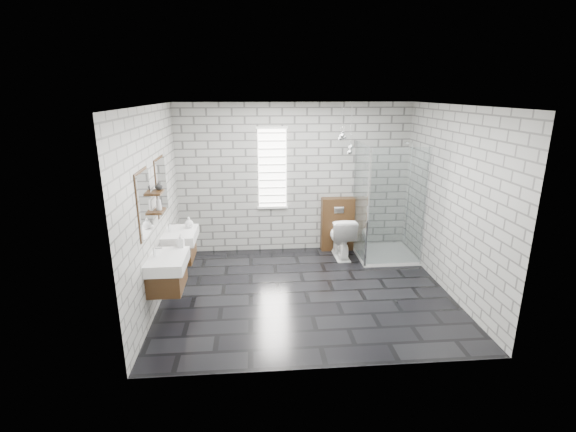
{
  "coord_description": "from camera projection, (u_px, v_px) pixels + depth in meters",
  "views": [
    {
      "loc": [
        -0.74,
        -5.6,
        2.88
      ],
      "look_at": [
        -0.24,
        0.35,
        1.09
      ],
      "focal_mm": 26.0,
      "sensor_mm": 36.0,
      "label": 1
    }
  ],
  "objects": [
    {
      "name": "toilet",
      "position": [
        341.0,
        237.0,
        7.46
      ],
      "size": [
        0.43,
        0.74,
        0.75
      ],
      "primitive_type": "imported",
      "rotation": [
        0.0,
        0.0,
        3.16
      ],
      "color": "white",
      "rests_on": "floor"
    },
    {
      "name": "flush_plate",
      "position": [
        339.0,
        210.0,
        7.59
      ],
      "size": [
        0.18,
        0.01,
        0.12
      ],
      "primitive_type": "cube",
      "color": "silver",
      "rests_on": "cistern_panel"
    },
    {
      "name": "shower_enclosure",
      "position": [
        382.0,
        232.0,
        7.33
      ],
      "size": [
        1.0,
        1.0,
        2.03
      ],
      "color": "white",
      "rests_on": "floor"
    },
    {
      "name": "wall_back",
      "position": [
        294.0,
        179.0,
        7.57
      ],
      "size": [
        4.2,
        0.02,
        2.7
      ],
      "primitive_type": "cube",
      "color": "#9F9F99",
      "rests_on": "floor"
    },
    {
      "name": "soap_bottle_b",
      "position": [
        189.0,
        222.0,
        6.43
      ],
      "size": [
        0.17,
        0.17,
        0.17
      ],
      "primitive_type": "imported",
      "rotation": [
        0.0,
        0.0,
        -0.33
      ],
      "color": "#B2B2B2",
      "rests_on": "vanity_right"
    },
    {
      "name": "cistern_panel",
      "position": [
        337.0,
        224.0,
        7.77
      ],
      "size": [
        0.6,
        0.2,
        1.0
      ],
      "primitive_type": "cube",
      "color": "#452B15",
      "rests_on": "floor"
    },
    {
      "name": "wall_front",
      "position": [
        330.0,
        252.0,
        4.11
      ],
      "size": [
        4.2,
        0.02,
        2.7
      ],
      "primitive_type": "cube",
      "color": "#9F9F99",
      "rests_on": "floor"
    },
    {
      "name": "vanity_left",
      "position": [
        165.0,
        263.0,
        5.36
      ],
      "size": [
        0.47,
        0.7,
        1.57
      ],
      "color": "#452B15",
      "rests_on": "wall_left"
    },
    {
      "name": "vanity_right",
      "position": [
        178.0,
        237.0,
        6.32
      ],
      "size": [
        0.47,
        0.7,
        1.57
      ],
      "color": "#452B15",
      "rests_on": "wall_left"
    },
    {
      "name": "vase",
      "position": [
        159.0,
        186.0,
        5.63
      ],
      "size": [
        0.11,
        0.11,
        0.11
      ],
      "primitive_type": "imported",
      "rotation": [
        0.0,
        0.0,
        0.05
      ],
      "color": "#B2B2B2",
      "rests_on": "shelf_upper"
    },
    {
      "name": "wall_left",
      "position": [
        153.0,
        208.0,
        5.67
      ],
      "size": [
        0.02,
        3.6,
        2.7
      ],
      "primitive_type": "cube",
      "color": "#9F9F99",
      "rests_on": "floor"
    },
    {
      "name": "ceiling",
      "position": [
        308.0,
        104.0,
        5.45
      ],
      "size": [
        4.2,
        3.6,
        0.02
      ],
      "primitive_type": "cube",
      "color": "white",
      "rests_on": "wall_back"
    },
    {
      "name": "pendant_cluster",
      "position": [
        345.0,
        141.0,
        7.01
      ],
      "size": [
        0.28,
        0.22,
        0.86
      ],
      "color": "silver",
      "rests_on": "ceiling"
    },
    {
      "name": "window",
      "position": [
        272.0,
        168.0,
        7.45
      ],
      "size": [
        0.56,
        0.05,
        1.48
      ],
      "color": "white",
      "rests_on": "wall_back"
    },
    {
      "name": "wall_right",
      "position": [
        452.0,
        202.0,
        6.01
      ],
      "size": [
        0.02,
        3.6,
        2.7
      ],
      "primitive_type": "cube",
      "color": "#9F9F99",
      "rests_on": "floor"
    },
    {
      "name": "shelf_lower",
      "position": [
        159.0,
        211.0,
        5.64
      ],
      "size": [
        0.14,
        0.3,
        0.03
      ],
      "primitive_type": "cube",
      "color": "#452B15",
      "rests_on": "wall_left"
    },
    {
      "name": "soap_bottle_c",
      "position": [
        159.0,
        203.0,
        5.59
      ],
      "size": [
        0.08,
        0.08,
        0.2
      ],
      "primitive_type": "imported",
      "rotation": [
        0.0,
        0.0,
        0.04
      ],
      "color": "#B2B2B2",
      "rests_on": "shelf_lower"
    },
    {
      "name": "floor",
      "position": [
        306.0,
        292.0,
        6.23
      ],
      "size": [
        4.2,
        3.6,
        0.02
      ],
      "primitive_type": "cube",
      "color": "black",
      "rests_on": "ground"
    },
    {
      "name": "shelf_upper",
      "position": [
        157.0,
        192.0,
        5.56
      ],
      "size": [
        0.14,
        0.3,
        0.03
      ],
      "primitive_type": "cube",
      "color": "#452B15",
      "rests_on": "wall_left"
    },
    {
      "name": "soap_bottle_a",
      "position": [
        181.0,
        241.0,
        5.62
      ],
      "size": [
        0.09,
        0.09,
        0.19
      ],
      "primitive_type": "imported",
      "rotation": [
        0.0,
        0.0,
        -0.06
      ],
      "color": "#B2B2B2",
      "rests_on": "vanity_left"
    }
  ]
}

